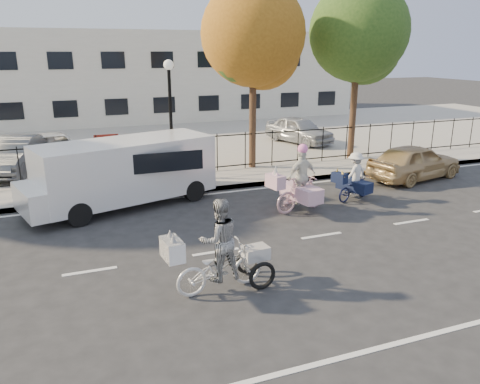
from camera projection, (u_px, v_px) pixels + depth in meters
name	position (u px, v px, depth m)	size (l,w,h in m)	color
ground	(216.00, 252.00, 11.61)	(120.00, 120.00, 0.00)	#333334
road_markings	(216.00, 252.00, 11.60)	(60.00, 9.52, 0.01)	silver
curb	(171.00, 193.00, 16.10)	(60.00, 0.10, 0.15)	#A8A399
sidewalk	(164.00, 185.00, 17.04)	(60.00, 2.20, 0.15)	#A8A399
parking_lot	(130.00, 142.00, 25.00)	(60.00, 15.60, 0.15)	#A8A399
iron_fence	(157.00, 157.00, 17.78)	(58.00, 0.06, 1.50)	black
building	(107.00, 76.00, 33.09)	(34.00, 10.00, 6.00)	silver
lamppost	(170.00, 99.00, 16.95)	(0.36, 0.36, 4.33)	black
street_sign	(107.00, 149.00, 16.65)	(0.85, 0.06, 1.80)	black
zebra_trike	(220.00, 256.00, 9.58)	(2.33, 0.98, 1.99)	silver
unicorn_bike	(300.00, 187.00, 14.33)	(2.15, 1.53, 2.12)	beige
bull_bike	(354.00, 181.00, 15.47)	(1.79, 1.27, 1.61)	black
white_van	(123.00, 170.00, 14.75)	(6.38, 3.48, 2.11)	white
gold_sedan	(415.00, 162.00, 17.94)	(1.64, 4.06, 1.38)	tan
lot_car_b	(53.00, 149.00, 20.01)	(2.01, 4.36, 1.21)	white
lot_car_c	(15.00, 155.00, 18.35)	(1.48, 4.23, 1.40)	#52575B
lot_car_d	(299.00, 130.00, 24.26)	(1.60, 3.98, 1.36)	#A9ACB0
tree_mid	(256.00, 39.00, 18.06)	(4.05, 4.05, 7.42)	#442D1D
tree_east	(360.00, 37.00, 19.63)	(4.16, 4.16, 7.62)	#442D1D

